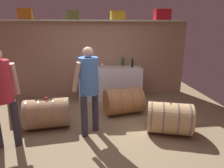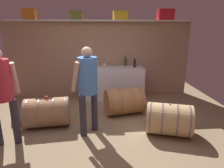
{
  "view_description": "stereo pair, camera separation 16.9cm",
  "coord_description": "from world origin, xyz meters",
  "px_view_note": "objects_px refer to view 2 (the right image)",
  "views": [
    {
      "loc": [
        -0.25,
        -3.46,
        1.99
      ],
      "look_at": [
        0.23,
        0.54,
        0.84
      ],
      "focal_mm": 32.02,
      "sensor_mm": 36.0,
      "label": 1
    },
    {
      "loc": [
        -0.08,
        -3.47,
        1.99
      ],
      "look_at": [
        0.23,
        0.54,
        0.84
      ],
      "focal_mm": 32.02,
      "sensor_mm": 36.0,
      "label": 2
    }
  ],
  "objects_px": {
    "work_cabinet": "(112,83)",
    "tasting_cup": "(46,97)",
    "wine_barrel_near": "(47,112)",
    "wine_barrel_flank": "(124,101)",
    "wine_bottle_green": "(125,62)",
    "red_funnel": "(86,66)",
    "toolcase_red": "(165,15)",
    "toolcase_olive": "(76,15)",
    "wine_bottle_dark": "(135,63)",
    "wine_barrel_far": "(169,119)",
    "visitor_tasting": "(88,82)",
    "winemaker_pouring": "(1,88)",
    "toolcase_orange": "(29,14)",
    "toolcase_yellow": "(120,15)"
  },
  "relations": [
    {
      "from": "wine_barrel_flank",
      "to": "wine_bottle_green",
      "type": "bearing_deg",
      "value": 70.55
    },
    {
      "from": "work_cabinet",
      "to": "wine_barrel_far",
      "type": "relative_size",
      "value": 1.8
    },
    {
      "from": "winemaker_pouring",
      "to": "toolcase_yellow",
      "type": "bearing_deg",
      "value": 39.34
    },
    {
      "from": "work_cabinet",
      "to": "visitor_tasting",
      "type": "bearing_deg",
      "value": -107.58
    },
    {
      "from": "toolcase_olive",
      "to": "winemaker_pouring",
      "type": "distance_m",
      "value": 2.88
    },
    {
      "from": "wine_barrel_near",
      "to": "visitor_tasting",
      "type": "distance_m",
      "value": 1.17
    },
    {
      "from": "toolcase_olive",
      "to": "toolcase_red",
      "type": "distance_m",
      "value": 2.43
    },
    {
      "from": "wine_barrel_flank",
      "to": "tasting_cup",
      "type": "distance_m",
      "value": 1.75
    },
    {
      "from": "wine_bottle_green",
      "to": "wine_barrel_flank",
      "type": "bearing_deg",
      "value": -98.83
    },
    {
      "from": "toolcase_yellow",
      "to": "red_funnel",
      "type": "relative_size",
      "value": 3.14
    },
    {
      "from": "red_funnel",
      "to": "toolcase_red",
      "type": "bearing_deg",
      "value": 6.67
    },
    {
      "from": "wine_bottle_dark",
      "to": "winemaker_pouring",
      "type": "relative_size",
      "value": 0.16
    },
    {
      "from": "wine_barrel_flank",
      "to": "wine_bottle_dark",
      "type": "bearing_deg",
      "value": 57.29
    },
    {
      "from": "toolcase_yellow",
      "to": "toolcase_red",
      "type": "bearing_deg",
      "value": -4.27
    },
    {
      "from": "toolcase_orange",
      "to": "tasting_cup",
      "type": "distance_m",
      "value": 2.53
    },
    {
      "from": "toolcase_orange",
      "to": "wine_barrel_near",
      "type": "xyz_separation_m",
      "value": [
        0.69,
        -1.76,
        -2.0
      ]
    },
    {
      "from": "toolcase_yellow",
      "to": "wine_barrel_far",
      "type": "xyz_separation_m",
      "value": [
        0.68,
        -2.27,
        -1.98
      ]
    },
    {
      "from": "work_cabinet",
      "to": "tasting_cup",
      "type": "relative_size",
      "value": 30.3
    },
    {
      "from": "toolcase_red",
      "to": "wine_bottle_dark",
      "type": "xyz_separation_m",
      "value": [
        -0.85,
        -0.21,
        -1.29
      ]
    },
    {
      "from": "toolcase_orange",
      "to": "winemaker_pouring",
      "type": "distance_m",
      "value": 2.7
    },
    {
      "from": "wine_bottle_dark",
      "to": "wine_barrel_flank",
      "type": "relative_size",
      "value": 0.28
    },
    {
      "from": "work_cabinet",
      "to": "winemaker_pouring",
      "type": "bearing_deg",
      "value": -132.55
    },
    {
      "from": "work_cabinet",
      "to": "wine_bottle_dark",
      "type": "xyz_separation_m",
      "value": [
        0.62,
        -0.02,
        0.57
      ]
    },
    {
      "from": "red_funnel",
      "to": "visitor_tasting",
      "type": "xyz_separation_m",
      "value": [
        0.13,
        -1.84,
        0.06
      ]
    },
    {
      "from": "wine_barrel_far",
      "to": "wine_barrel_flank",
      "type": "height_order",
      "value": "wine_barrel_flank"
    },
    {
      "from": "toolcase_red",
      "to": "work_cabinet",
      "type": "distance_m",
      "value": 2.38
    },
    {
      "from": "toolcase_orange",
      "to": "wine_barrel_far",
      "type": "height_order",
      "value": "toolcase_orange"
    },
    {
      "from": "toolcase_orange",
      "to": "toolcase_yellow",
      "type": "height_order",
      "value": "toolcase_orange"
    },
    {
      "from": "wine_bottle_green",
      "to": "wine_bottle_dark",
      "type": "height_order",
      "value": "wine_bottle_green"
    },
    {
      "from": "toolcase_red",
      "to": "tasting_cup",
      "type": "distance_m",
      "value": 3.81
    },
    {
      "from": "visitor_tasting",
      "to": "toolcase_orange",
      "type": "bearing_deg",
      "value": 81.58
    },
    {
      "from": "toolcase_olive",
      "to": "tasting_cup",
      "type": "relative_size",
      "value": 6.09
    },
    {
      "from": "toolcase_olive",
      "to": "wine_bottle_green",
      "type": "height_order",
      "value": "toolcase_olive"
    },
    {
      "from": "red_funnel",
      "to": "wine_barrel_near",
      "type": "height_order",
      "value": "red_funnel"
    },
    {
      "from": "work_cabinet",
      "to": "red_funnel",
      "type": "height_order",
      "value": "red_funnel"
    },
    {
      "from": "wine_barrel_near",
      "to": "visitor_tasting",
      "type": "bearing_deg",
      "value": -27.5
    },
    {
      "from": "toolcase_red",
      "to": "wine_barrel_near",
      "type": "bearing_deg",
      "value": -147.73
    },
    {
      "from": "red_funnel",
      "to": "wine_barrel_near",
      "type": "distance_m",
      "value": 1.79
    },
    {
      "from": "wine_bottle_green",
      "to": "wine_barrel_far",
      "type": "relative_size",
      "value": 0.29
    },
    {
      "from": "wine_bottle_dark",
      "to": "toolcase_red",
      "type": "bearing_deg",
      "value": 13.68
    },
    {
      "from": "toolcase_yellow",
      "to": "wine_bottle_dark",
      "type": "distance_m",
      "value": 1.34
    },
    {
      "from": "red_funnel",
      "to": "wine_barrel_near",
      "type": "relative_size",
      "value": 0.13
    },
    {
      "from": "toolcase_olive",
      "to": "red_funnel",
      "type": "bearing_deg",
      "value": -45.32
    },
    {
      "from": "toolcase_orange",
      "to": "wine_barrel_far",
      "type": "relative_size",
      "value": 0.34
    },
    {
      "from": "wine_bottle_green",
      "to": "wine_bottle_dark",
      "type": "xyz_separation_m",
      "value": [
        0.23,
        -0.23,
        -0.0
      ]
    },
    {
      "from": "wine_bottle_green",
      "to": "wine_barrel_far",
      "type": "xyz_separation_m",
      "value": [
        0.52,
        -2.29,
        -0.72
      ]
    },
    {
      "from": "wine_barrel_near",
      "to": "tasting_cup",
      "type": "distance_m",
      "value": 0.33
    },
    {
      "from": "wine_bottle_green",
      "to": "tasting_cup",
      "type": "relative_size",
      "value": 4.84
    },
    {
      "from": "toolcase_red",
      "to": "visitor_tasting",
      "type": "bearing_deg",
      "value": -133.33
    },
    {
      "from": "toolcase_red",
      "to": "work_cabinet",
      "type": "height_order",
      "value": "toolcase_red"
    }
  ]
}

